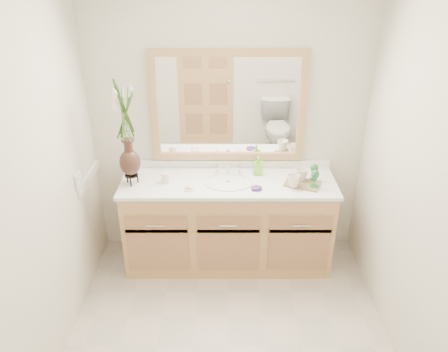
{
  "coord_description": "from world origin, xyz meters",
  "views": [
    {
      "loc": [
        -0.03,
        -2.28,
        2.58
      ],
      "look_at": [
        -0.04,
        0.65,
        1.07
      ],
      "focal_mm": 35.0,
      "sensor_mm": 36.0,
      "label": 1
    }
  ],
  "objects_px": {
    "soap_bottle": "(258,166)",
    "tray": "(302,184)",
    "flower_vase": "(125,120)",
    "tumbler": "(166,177)"
  },
  "relations": [
    {
      "from": "soap_bottle",
      "to": "tray",
      "type": "xyz_separation_m",
      "value": [
        0.37,
        -0.2,
        -0.07
      ]
    },
    {
      "from": "flower_vase",
      "to": "tray",
      "type": "distance_m",
      "value": 1.55
    },
    {
      "from": "soap_bottle",
      "to": "tray",
      "type": "distance_m",
      "value": 0.42
    },
    {
      "from": "tumbler",
      "to": "flower_vase",
      "type": "bearing_deg",
      "value": -174.68
    },
    {
      "from": "flower_vase",
      "to": "tumbler",
      "type": "distance_m",
      "value": 0.59
    },
    {
      "from": "flower_vase",
      "to": "soap_bottle",
      "type": "height_order",
      "value": "flower_vase"
    },
    {
      "from": "tumbler",
      "to": "soap_bottle",
      "type": "distance_m",
      "value": 0.81
    },
    {
      "from": "tumbler",
      "to": "soap_bottle",
      "type": "bearing_deg",
      "value": 11.13
    },
    {
      "from": "soap_bottle",
      "to": "tray",
      "type": "relative_size",
      "value": 0.53
    },
    {
      "from": "flower_vase",
      "to": "soap_bottle",
      "type": "xyz_separation_m",
      "value": [
        1.08,
        0.18,
        -0.49
      ]
    }
  ]
}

